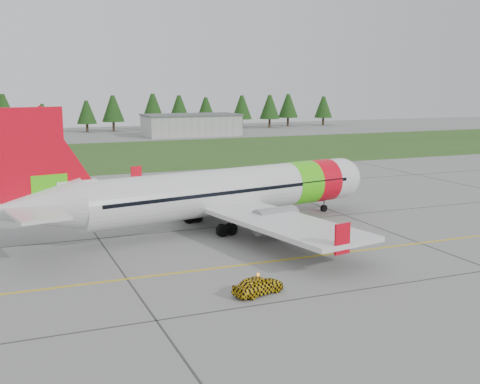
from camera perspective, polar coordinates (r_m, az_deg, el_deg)
name	(u,v)px	position (r m, az deg, el deg)	size (l,w,h in m)	color
ground	(377,287)	(41.44, 12.83, -8.80)	(320.00, 320.00, 0.00)	gray
aircraft	(219,192)	(56.05, -1.96, -0.04)	(37.95, 35.49, 11.59)	silver
follow_me_car	(258,268)	(38.63, 1.73, -7.17)	(1.43, 1.21, 3.56)	yellow
service_van	(55,160)	(91.63, -17.13, 2.93)	(1.68, 1.59, 4.81)	silver
grass_strip	(124,155)	(116.88, -10.94, 3.51)	(320.00, 50.00, 0.03)	#30561E
taxi_guideline	(317,256)	(47.85, 7.30, -6.01)	(120.00, 0.25, 0.02)	gold
hangar_east	(191,126)	(157.68, -4.66, 6.30)	(24.00, 12.00, 5.20)	#A8A8A3
treeline	(82,115)	(171.57, -14.79, 7.11)	(160.00, 8.00, 10.00)	#1C3F14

